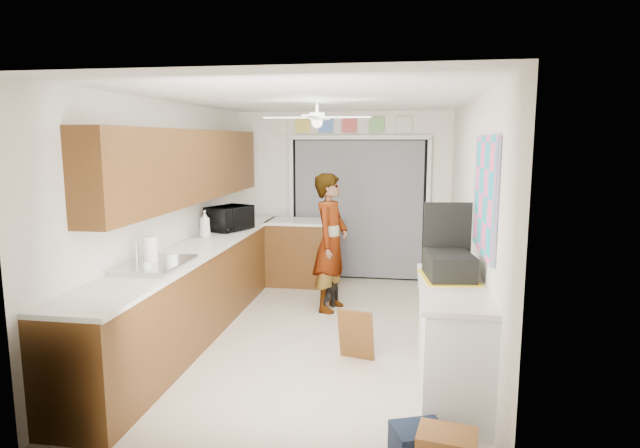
{
  "coord_description": "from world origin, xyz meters",
  "views": [
    {
      "loc": [
        0.95,
        -5.46,
        2.09
      ],
      "look_at": [
        0.0,
        0.4,
        1.15
      ],
      "focal_mm": 30.0,
      "sensor_mm": 36.0,
      "label": 1
    }
  ],
  "objects_px": {
    "soap_bottle": "(205,224)",
    "man": "(331,242)",
    "navy_crate": "(419,442)",
    "dog": "(330,289)",
    "paper_towel_roll": "(151,251)",
    "suitcase": "(449,266)",
    "microwave": "(229,218)"
  },
  "relations": [
    {
      "from": "soap_bottle",
      "to": "man",
      "type": "distance_m",
      "value": 1.53
    },
    {
      "from": "soap_bottle",
      "to": "navy_crate",
      "type": "distance_m",
      "value": 3.73
    },
    {
      "from": "dog",
      "to": "man",
      "type": "bearing_deg",
      "value": -77.73
    },
    {
      "from": "paper_towel_roll",
      "to": "suitcase",
      "type": "relative_size",
      "value": 0.56
    },
    {
      "from": "microwave",
      "to": "dog",
      "type": "height_order",
      "value": "microwave"
    },
    {
      "from": "man",
      "to": "soap_bottle",
      "type": "bearing_deg",
      "value": 117.75
    },
    {
      "from": "soap_bottle",
      "to": "navy_crate",
      "type": "xyz_separation_m",
      "value": [
        2.47,
        -2.6,
        -1.0
      ]
    },
    {
      "from": "soap_bottle",
      "to": "microwave",
      "type": "bearing_deg",
      "value": 77.41
    },
    {
      "from": "microwave",
      "to": "paper_towel_roll",
      "type": "xyz_separation_m",
      "value": [
        -0.07,
        -2.0,
        -0.02
      ]
    },
    {
      "from": "man",
      "to": "dog",
      "type": "xyz_separation_m",
      "value": [
        -0.04,
        0.2,
        -0.65
      ]
    },
    {
      "from": "navy_crate",
      "to": "man",
      "type": "relative_size",
      "value": 0.2
    },
    {
      "from": "soap_bottle",
      "to": "dog",
      "type": "relative_size",
      "value": 0.67
    },
    {
      "from": "microwave",
      "to": "suitcase",
      "type": "height_order",
      "value": "microwave"
    },
    {
      "from": "paper_towel_roll",
      "to": "soap_bottle",
      "type": "bearing_deg",
      "value": 91.77
    },
    {
      "from": "suitcase",
      "to": "man",
      "type": "distance_m",
      "value": 2.26
    },
    {
      "from": "soap_bottle",
      "to": "navy_crate",
      "type": "height_order",
      "value": "soap_bottle"
    },
    {
      "from": "navy_crate",
      "to": "suitcase",
      "type": "bearing_deg",
      "value": 77.98
    },
    {
      "from": "suitcase",
      "to": "navy_crate",
      "type": "bearing_deg",
      "value": -109.88
    },
    {
      "from": "soap_bottle",
      "to": "paper_towel_roll",
      "type": "distance_m",
      "value": 1.47
    },
    {
      "from": "microwave",
      "to": "suitcase",
      "type": "bearing_deg",
      "value": -105.74
    },
    {
      "from": "paper_towel_roll",
      "to": "suitcase",
      "type": "xyz_separation_m",
      "value": [
        2.67,
        0.01,
        -0.03
      ]
    },
    {
      "from": "suitcase",
      "to": "navy_crate",
      "type": "height_order",
      "value": "suitcase"
    },
    {
      "from": "paper_towel_roll",
      "to": "dog",
      "type": "xyz_separation_m",
      "value": [
        1.37,
        2.08,
        -0.89
      ]
    },
    {
      "from": "man",
      "to": "navy_crate",
      "type": "bearing_deg",
      "value": -149.41
    },
    {
      "from": "microwave",
      "to": "paper_towel_roll",
      "type": "bearing_deg",
      "value": -160.36
    },
    {
      "from": "soap_bottle",
      "to": "suitcase",
      "type": "relative_size",
      "value": 0.67
    },
    {
      "from": "microwave",
      "to": "suitcase",
      "type": "distance_m",
      "value": 3.27
    },
    {
      "from": "microwave",
      "to": "soap_bottle",
      "type": "height_order",
      "value": "soap_bottle"
    },
    {
      "from": "microwave",
      "to": "paper_towel_roll",
      "type": "distance_m",
      "value": 2.0
    },
    {
      "from": "paper_towel_roll",
      "to": "suitcase",
      "type": "height_order",
      "value": "paper_towel_roll"
    },
    {
      "from": "paper_towel_roll",
      "to": "man",
      "type": "distance_m",
      "value": 2.36
    },
    {
      "from": "man",
      "to": "dog",
      "type": "relative_size",
      "value": 3.45
    }
  ]
}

